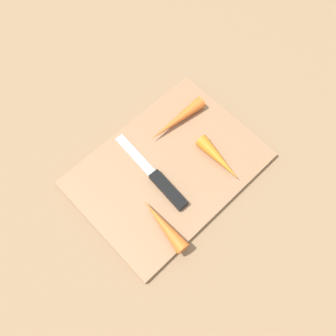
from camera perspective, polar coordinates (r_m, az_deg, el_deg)
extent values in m
plane|color=#8C6D4C|center=(0.76, 0.00, -0.36)|extent=(1.40, 1.40, 0.00)
cube|color=#99704C|center=(0.75, 0.00, -0.18)|extent=(0.36, 0.26, 0.01)
cube|color=#B7B7BC|center=(0.76, -4.89, 1.94)|extent=(0.02, 0.11, 0.00)
cube|color=black|center=(0.72, 0.03, -3.30)|extent=(0.03, 0.09, 0.01)
cone|color=orange|center=(0.78, 1.34, 7.18)|extent=(0.14, 0.03, 0.03)
cone|color=orange|center=(0.70, -0.69, -8.46)|extent=(0.04, 0.12, 0.03)
cone|color=orange|center=(0.75, 7.63, 1.38)|extent=(0.04, 0.11, 0.03)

